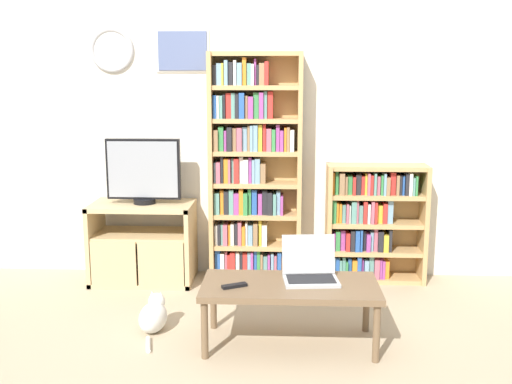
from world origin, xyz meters
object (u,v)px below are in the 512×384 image
coffee_table (290,290)px  cat (154,315)px  laptop (310,269)px  bookshelf_tall (251,171)px  bookshelf_short (370,222)px  remote_near_laptop (234,286)px  television (143,171)px  tv_stand (143,243)px

coffee_table → cat: coffee_table is taller
laptop → bookshelf_tall: bearing=104.6°
bookshelf_short → remote_near_laptop: 1.71m
television → laptop: (1.32, -1.07, -0.46)m
coffee_table → bookshelf_tall: bearing=103.7°
television → bookshelf_short: bearing=3.6°
bookshelf_tall → cat: bookshelf_tall is taller
tv_stand → cat: tv_stand is taller
television → laptop: television is taller
bookshelf_tall → bookshelf_short: (0.99, -0.01, -0.42)m
tv_stand → bookshelf_tall: 1.08m
tv_stand → bookshelf_short: bookshelf_short is taller
tv_stand → laptop: size_ratio=2.26×
tv_stand → bookshelf_short: size_ratio=0.86×
television → remote_near_laptop: television is taller
television → laptop: bearing=-39.2°
bookshelf_tall → coffee_table: 1.45m
bookshelf_tall → coffee_table: (0.32, -1.30, -0.56)m
bookshelf_short → coffee_table: 1.46m
cat → bookshelf_short: bearing=44.5°
bookshelf_short → cat: (-1.58, -1.13, -0.39)m
tv_stand → laptop: (1.34, -1.06, 0.14)m
laptop → remote_near_laptop: laptop is taller
television → remote_near_laptop: (0.84, -1.25, -0.51)m
remote_near_laptop → cat: 0.69m
tv_stand → laptop: laptop is taller
bookshelf_tall → laptop: bearing=-69.8°
laptop → television: bearing=135.2°
tv_stand → coffee_table: (1.21, -1.15, 0.03)m
laptop → remote_near_laptop: (-0.47, -0.17, -0.06)m
coffee_table → laptop: bearing=36.2°
coffee_table → remote_near_laptop: size_ratio=6.87×
bookshelf_short → laptop: size_ratio=2.65×
bookshelf_tall → cat: 1.52m
coffee_table → laptop: (0.13, 0.09, 0.11)m
bookshelf_tall → laptop: size_ratio=5.09×
tv_stand → remote_near_laptop: 1.51m
bookshelf_short → bookshelf_tall: bearing=179.1°
bookshelf_tall → bookshelf_short: bookshelf_tall is taller
television → bookshelf_tall: size_ratio=0.32×
television → bookshelf_short: size_ratio=0.62×
remote_near_laptop → coffee_table: bearing=-104.6°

